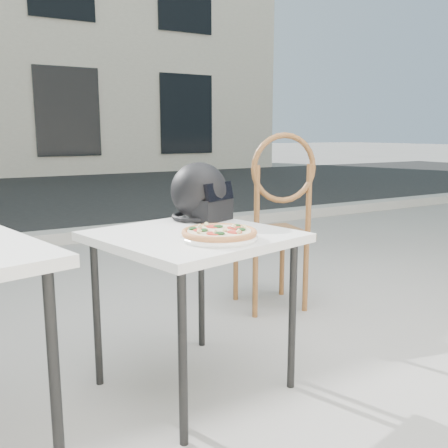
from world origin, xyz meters
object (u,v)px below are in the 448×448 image
helmet (200,194)px  cafe_chair_main (276,213)px  plate (219,238)px  cafe_table_main (193,247)px  pizza (219,232)px

helmet → cafe_chair_main: size_ratio=0.33×
plate → cafe_table_main: bearing=98.0°
plate → helmet: size_ratio=1.03×
cafe_table_main → cafe_chair_main: size_ratio=0.79×
cafe_chair_main → helmet: bearing=37.4°
cafe_table_main → helmet: (0.18, 0.27, 0.18)m
helmet → cafe_chair_main: bearing=2.8°
plate → cafe_chair_main: 1.16m
plate → pizza: (0.00, 0.00, 0.02)m
pizza → cafe_chair_main: 1.16m
helmet → cafe_table_main: bearing=-146.6°
cafe_table_main → cafe_chair_main: 1.06m
cafe_table_main → plate: 0.19m
cafe_table_main → plate: bearing=-82.0°
plate → helmet: bearing=71.5°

